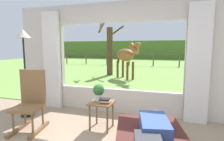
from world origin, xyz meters
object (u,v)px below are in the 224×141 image
object	(u,v)px
rocking_chair	(31,101)
floor_lamp_left	(24,47)
book_stack	(105,101)
horse	(126,55)
side_table	(102,107)
pasture_tree	(109,49)
potted_plant	(99,91)
reclining_person	(153,135)

from	to	relation	value
rocking_chair	floor_lamp_left	size ratio (longest dim) A/B	0.58
book_stack	horse	size ratio (longest dim) A/B	0.13
rocking_chair	horse	xyz separation A→B (m)	(0.52, 5.77, 0.61)
floor_lamp_left	horse	bearing A→B (deg)	78.31
horse	rocking_chair	bearing A→B (deg)	36.98
book_stack	floor_lamp_left	distance (m)	2.17
side_table	horse	world-z (taller)	horse
rocking_chair	pasture_tree	world-z (taller)	pasture_tree
rocking_chair	horse	world-z (taller)	horse
book_stack	floor_lamp_left	size ratio (longest dim) A/B	0.11
potted_plant	horse	size ratio (longest dim) A/B	0.18
rocking_chair	side_table	distance (m)	1.33
rocking_chair	side_table	world-z (taller)	rocking_chair
reclining_person	pasture_tree	bearing A→B (deg)	99.58
potted_plant	floor_lamp_left	xyz separation A→B (m)	(-1.75, 0.06, 0.85)
rocking_chair	book_stack	world-z (taller)	rocking_chair
pasture_tree	rocking_chair	bearing A→B (deg)	-84.70
potted_plant	pasture_tree	distance (m)	6.55
horse	book_stack	bearing A→B (deg)	50.87
potted_plant	pasture_tree	size ratio (longest dim) A/B	0.10
pasture_tree	reclining_person	bearing A→B (deg)	-68.38
side_table	horse	bearing A→B (deg)	97.86
side_table	book_stack	xyz separation A→B (m)	(0.09, -0.05, 0.14)
rocking_chair	horse	size ratio (longest dim) A/B	0.65
floor_lamp_left	reclining_person	bearing A→B (deg)	-21.93
rocking_chair	potted_plant	world-z (taller)	rocking_chair
book_stack	floor_lamp_left	world-z (taller)	floor_lamp_left
rocking_chair	potted_plant	size ratio (longest dim) A/B	3.50
reclining_person	side_table	world-z (taller)	reclining_person
rocking_chair	book_stack	distance (m)	1.40
floor_lamp_left	pasture_tree	bearing A→B (deg)	90.51
reclining_person	potted_plant	size ratio (longest dim) A/B	4.47
reclining_person	potted_plant	distance (m)	1.56
floor_lamp_left	pasture_tree	xyz separation A→B (m)	(-0.06, 6.19, -0.11)
rocking_chair	side_table	xyz separation A→B (m)	(1.26, 0.40, -0.12)
potted_plant	book_stack	distance (m)	0.25
side_table	reclining_person	bearing A→B (deg)	-45.23
reclining_person	side_table	distance (m)	1.46
side_table	floor_lamp_left	xyz separation A→B (m)	(-1.83, 0.12, 1.12)
potted_plant	book_stack	bearing A→B (deg)	-33.84
floor_lamp_left	horse	xyz separation A→B (m)	(1.09, 5.26, -0.39)
pasture_tree	potted_plant	bearing A→B (deg)	-73.88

